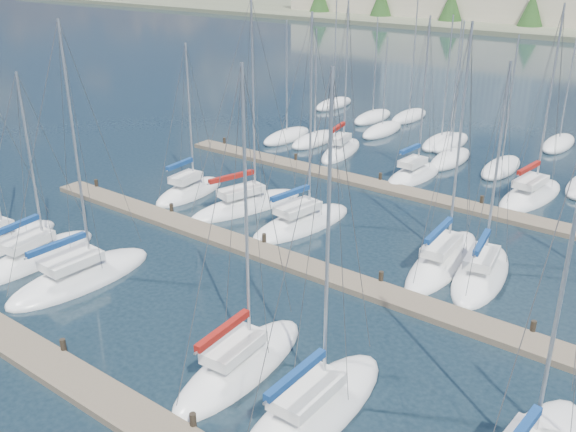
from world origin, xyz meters
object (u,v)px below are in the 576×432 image
Objects in this scene: sailboat_h at (189,192)px; sailboat_l at (481,274)px; sailboat_b at (36,257)px; sailboat_p at (530,195)px; sailboat_i at (247,205)px; sailboat_j at (302,223)px; sailboat_d at (240,365)px; sailboat_n at (341,150)px; sailboat_k at (443,261)px; sailboat_e at (313,410)px; sailboat_c at (81,277)px; sailboat_o at (414,175)px.

sailboat_l reaches higher than sailboat_h.
sailboat_p is (19.53, 27.22, 0.01)m from sailboat_b.
sailboat_p is 13.78m from sailboat_l.
sailboat_i is (4.50, 13.41, 0.02)m from sailboat_b.
sailboat_h is (-20.12, -14.28, -0.00)m from sailboat_p.
sailboat_p is 17.28m from sailboat_j.
sailboat_d reaches higher than sailboat_h.
sailboat_n is at bearing -177.47° from sailboat_p.
sailboat_d is 0.97× the size of sailboat_k.
sailboat_k is 1.14× the size of sailboat_l.
sailboat_e is (4.12, -0.47, -0.00)m from sailboat_d.
sailboat_e is 18.17m from sailboat_j.
sailboat_k is (-1.44, 14.90, 0.01)m from sailboat_e.
sailboat_j is (-9.59, -0.46, -0.01)m from sailboat_k.
sailboat_d is at bearing -1.45° from sailboat_c.
sailboat_j is at bearing -92.96° from sailboat_o.
sailboat_e is 1.22× the size of sailboat_h.
sailboat_d is 1.01× the size of sailboat_n.
sailboat_e is 28.39m from sailboat_p.
sailboat_o is at bearing 97.26° from sailboat_d.
sailboat_o is at bearing 79.02° from sailboat_i.
sailboat_k is 0.96× the size of sailboat_i.
sailboat_p is at bearing -15.62° from sailboat_n.
sailboat_c is 1.25× the size of sailboat_h.
sailboat_p is (8.71, 1.12, -0.01)m from sailboat_o.
sailboat_i is at bearing -131.65° from sailboat_p.
sailboat_l is (10.43, -12.55, -0.02)m from sailboat_o.
sailboat_e is 25.25m from sailboat_h.
sailboat_j is 1.22× the size of sailboat_h.
sailboat_e is at bearing -82.57° from sailboat_p.
sailboat_o is at bearing 118.74° from sailboat_k.
sailboat_b is at bearing -93.07° from sailboat_i.
sailboat_e is at bearing -67.02° from sailboat_o.
sailboat_e is 0.96× the size of sailboat_i.
sailboat_k is at bearing 16.81° from sailboat_i.
sailboat_o is (6.73, 26.03, 0.02)m from sailboat_c.
sailboat_o is 14.77m from sailboat_k.
sailboat_h is at bearing 171.71° from sailboat_l.
sailboat_k is 1.04× the size of sailboat_n.
sailboat_e is 1.08× the size of sailboat_o.
sailboat_l is at bearing 86.46° from sailboat_e.
sailboat_n is at bearing 169.32° from sailboat_o.
sailboat_e is at bearing -27.09° from sailboat_i.
sailboat_d reaches higher than sailboat_l.
sailboat_h is at bearing -159.25° from sailboat_i.
sailboat_c is 1.06× the size of sailboat_n.
sailboat_p reaches higher than sailboat_j.
sailboat_b is 20.39m from sailboat_e.
sailboat_d is 0.95× the size of sailboat_c.
sailboat_j is at bearing 112.16° from sailboat_d.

